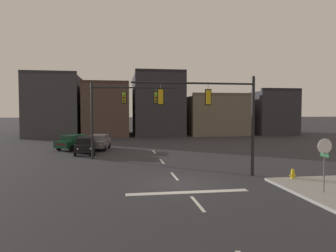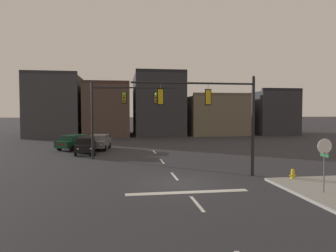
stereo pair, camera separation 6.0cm
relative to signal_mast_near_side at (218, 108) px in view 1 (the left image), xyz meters
The scene contains 11 objects.
ground_plane 5.35m from the signal_mast_near_side, 151.75° to the right, with size 400.00×400.00×0.00m, color #2B2B30.
stop_bar_paint 6.19m from the signal_mast_near_side, 127.89° to the right, with size 6.40×0.50×0.01m, color silver.
lane_centreline 5.18m from the signal_mast_near_side, 168.14° to the left, with size 0.16×26.40×0.01m.
signal_mast_near_side is the anchor object (origin of this frame).
signal_mast_far_side 10.54m from the signal_mast_near_side, 127.44° to the left, with size 7.26×1.08×6.77m.
stop_sign 6.72m from the signal_mast_near_side, 51.87° to the right, with size 0.76×0.64×2.83m.
car_lot_nearside 19.70m from the signal_mast_near_side, 124.75° to the left, with size 3.89×4.67×1.61m.
car_lot_middle 15.93m from the signal_mast_near_side, 127.62° to the left, with size 2.09×4.53×1.61m.
car_lot_farside 17.99m from the signal_mast_near_side, 118.33° to the left, with size 2.38×4.62×1.61m.
fire_hydrant 6.06m from the signal_mast_near_side, 25.27° to the right, with size 0.40×0.30×0.75m.
building_row 36.26m from the signal_mast_near_side, 91.19° to the left, with size 45.48×13.90×10.84m.
Camera 1 is at (-3.44, -17.46, 4.18)m, focal length 33.18 mm.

